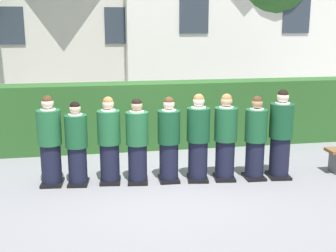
{
  "coord_description": "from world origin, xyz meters",
  "views": [
    {
      "loc": [
        -1.38,
        -7.67,
        2.87
      ],
      "look_at": [
        0.0,
        0.0,
        1.05
      ],
      "focal_mm": 47.08,
      "sensor_mm": 36.0,
      "label": 1
    }
  ],
  "objects_px": {
    "student_front_row_8": "(281,136)",
    "student_front_row_3": "(137,143)",
    "student_front_row_0": "(50,143)",
    "student_front_row_2": "(109,142)",
    "student_front_row_5": "(198,140)",
    "student_front_row_7": "(255,140)",
    "student_front_row_4": "(169,142)",
    "student_front_row_6": "(225,139)",
    "student_front_row_1": "(77,146)"
  },
  "relations": [
    {
      "from": "student_front_row_2",
      "to": "student_front_row_4",
      "type": "xyz_separation_m",
      "value": [
        1.08,
        -0.11,
        -0.01
      ]
    },
    {
      "from": "student_front_row_5",
      "to": "student_front_row_8",
      "type": "xyz_separation_m",
      "value": [
        1.56,
        -0.12,
        0.03
      ]
    },
    {
      "from": "student_front_row_0",
      "to": "student_front_row_1",
      "type": "bearing_deg",
      "value": -8.73
    },
    {
      "from": "student_front_row_0",
      "to": "student_front_row_7",
      "type": "relative_size",
      "value": 1.04
    },
    {
      "from": "student_front_row_0",
      "to": "student_front_row_3",
      "type": "distance_m",
      "value": 1.56
    },
    {
      "from": "student_front_row_5",
      "to": "student_front_row_8",
      "type": "distance_m",
      "value": 1.57
    },
    {
      "from": "student_front_row_4",
      "to": "student_front_row_5",
      "type": "relative_size",
      "value": 0.97
    },
    {
      "from": "student_front_row_0",
      "to": "student_front_row_8",
      "type": "bearing_deg",
      "value": -4.8
    },
    {
      "from": "student_front_row_0",
      "to": "student_front_row_6",
      "type": "bearing_deg",
      "value": -4.87
    },
    {
      "from": "student_front_row_0",
      "to": "student_front_row_2",
      "type": "xyz_separation_m",
      "value": [
        1.05,
        -0.07,
        -0.02
      ]
    },
    {
      "from": "student_front_row_7",
      "to": "student_front_row_8",
      "type": "height_order",
      "value": "student_front_row_8"
    },
    {
      "from": "student_front_row_0",
      "to": "student_front_row_6",
      "type": "height_order",
      "value": "student_front_row_0"
    },
    {
      "from": "student_front_row_0",
      "to": "student_front_row_8",
      "type": "distance_m",
      "value": 4.25
    },
    {
      "from": "student_front_row_8",
      "to": "student_front_row_3",
      "type": "bearing_deg",
      "value": 175.83
    },
    {
      "from": "student_front_row_0",
      "to": "student_front_row_7",
      "type": "distance_m",
      "value": 3.76
    },
    {
      "from": "student_front_row_4",
      "to": "student_front_row_5",
      "type": "bearing_deg",
      "value": -5.22
    },
    {
      "from": "student_front_row_7",
      "to": "student_front_row_6",
      "type": "bearing_deg",
      "value": 173.38
    },
    {
      "from": "student_front_row_3",
      "to": "student_front_row_4",
      "type": "distance_m",
      "value": 0.58
    },
    {
      "from": "student_front_row_0",
      "to": "student_front_row_2",
      "type": "bearing_deg",
      "value": -4.0
    },
    {
      "from": "student_front_row_3",
      "to": "student_front_row_5",
      "type": "relative_size",
      "value": 0.96
    },
    {
      "from": "student_front_row_6",
      "to": "student_front_row_2",
      "type": "bearing_deg",
      "value": 174.7
    },
    {
      "from": "student_front_row_6",
      "to": "student_front_row_8",
      "type": "distance_m",
      "value": 1.06
    },
    {
      "from": "student_front_row_3",
      "to": "student_front_row_5",
      "type": "xyz_separation_m",
      "value": [
        1.12,
        -0.07,
        0.03
      ]
    },
    {
      "from": "student_front_row_1",
      "to": "student_front_row_3",
      "type": "xyz_separation_m",
      "value": [
        1.08,
        -0.09,
        0.02
      ]
    },
    {
      "from": "student_front_row_4",
      "to": "student_front_row_5",
      "type": "distance_m",
      "value": 0.54
    },
    {
      "from": "student_front_row_3",
      "to": "student_front_row_4",
      "type": "bearing_deg",
      "value": -2.16
    },
    {
      "from": "student_front_row_2",
      "to": "student_front_row_8",
      "type": "distance_m",
      "value": 3.2
    },
    {
      "from": "student_front_row_3",
      "to": "student_front_row_2",
      "type": "bearing_deg",
      "value": 170.23
    },
    {
      "from": "student_front_row_7",
      "to": "student_front_row_0",
      "type": "bearing_deg",
      "value": 174.86
    },
    {
      "from": "student_front_row_2",
      "to": "student_front_row_7",
      "type": "bearing_deg",
      "value": -5.58
    },
    {
      "from": "student_front_row_4",
      "to": "student_front_row_8",
      "type": "relative_size",
      "value": 0.94
    },
    {
      "from": "student_front_row_4",
      "to": "student_front_row_6",
      "type": "bearing_deg",
      "value": -4.87
    },
    {
      "from": "student_front_row_1",
      "to": "student_front_row_8",
      "type": "distance_m",
      "value": 3.78
    },
    {
      "from": "student_front_row_4",
      "to": "student_front_row_7",
      "type": "distance_m",
      "value": 1.62
    },
    {
      "from": "student_front_row_0",
      "to": "student_front_row_2",
      "type": "relative_size",
      "value": 1.03
    },
    {
      "from": "student_front_row_0",
      "to": "student_front_row_4",
      "type": "bearing_deg",
      "value": -4.87
    },
    {
      "from": "student_front_row_0",
      "to": "student_front_row_5",
      "type": "bearing_deg",
      "value": -4.94
    },
    {
      "from": "student_front_row_0",
      "to": "student_front_row_4",
      "type": "height_order",
      "value": "student_front_row_0"
    },
    {
      "from": "student_front_row_3",
      "to": "student_front_row_8",
      "type": "xyz_separation_m",
      "value": [
        2.68,
        -0.2,
        0.06
      ]
    },
    {
      "from": "student_front_row_2",
      "to": "student_front_row_1",
      "type": "bearing_deg",
      "value": 179.88
    },
    {
      "from": "student_front_row_2",
      "to": "student_front_row_3",
      "type": "relative_size",
      "value": 1.02
    },
    {
      "from": "student_front_row_5",
      "to": "student_front_row_6",
      "type": "distance_m",
      "value": 0.51
    },
    {
      "from": "student_front_row_0",
      "to": "student_front_row_5",
      "type": "distance_m",
      "value": 2.68
    },
    {
      "from": "student_front_row_2",
      "to": "student_front_row_7",
      "type": "relative_size",
      "value": 1.02
    },
    {
      "from": "student_front_row_4",
      "to": "student_front_row_6",
      "type": "relative_size",
      "value": 0.97
    },
    {
      "from": "student_front_row_0",
      "to": "student_front_row_2",
      "type": "height_order",
      "value": "student_front_row_0"
    },
    {
      "from": "student_front_row_2",
      "to": "student_front_row_3",
      "type": "bearing_deg",
      "value": -9.77
    },
    {
      "from": "student_front_row_4",
      "to": "student_front_row_0",
      "type": "bearing_deg",
      "value": 175.13
    },
    {
      "from": "student_front_row_5",
      "to": "student_front_row_6",
      "type": "bearing_deg",
      "value": -4.5
    },
    {
      "from": "student_front_row_2",
      "to": "student_front_row_3",
      "type": "distance_m",
      "value": 0.51
    }
  ]
}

